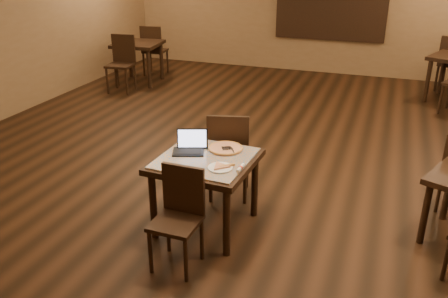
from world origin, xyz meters
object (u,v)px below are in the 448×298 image
at_px(chair_main_far, 229,151).
at_px(other_table_b, 138,49).
at_px(laptop, 190,146).
at_px(tiled_table, 206,167).
at_px(other_table_b_chair_near, 122,60).
at_px(other_table_b_chair_far, 153,48).
at_px(chair_main_near, 179,211).
at_px(pizza_pan, 225,149).

height_order(chair_main_far, other_table_b, chair_main_far).
bearing_deg(laptop, tiled_table, -46.45).
height_order(tiled_table, laptop, laptop).
bearing_deg(other_table_b_chair_near, tiled_table, -56.59).
distance_m(other_table_b_chair_near, other_table_b_chair_far, 1.25).
height_order(chair_main_near, other_table_b, chair_main_near).
bearing_deg(laptop, other_table_b_chair_near, 108.74).
bearing_deg(tiled_table, chair_main_far, 90.82).
bearing_deg(other_table_b_chair_far, pizza_pan, 118.00).
bearing_deg(chair_main_near, tiled_table, 91.23).
bearing_deg(other_table_b, tiled_table, -60.71).
xyz_separation_m(chair_main_near, other_table_b_chair_near, (-3.34, 4.61, 0.09)).
bearing_deg(other_table_b_chair_near, other_table_b, 82.50).
bearing_deg(other_table_b_chair_far, other_table_b_chair_near, 82.50).
bearing_deg(other_table_b_chair_near, pizza_pan, -53.83).
height_order(pizza_pan, other_table_b_chair_far, other_table_b_chair_far).
bearing_deg(tiled_table, chair_main_near, -86.92).
xyz_separation_m(tiled_table, chair_main_near, (0.00, -0.62, -0.15)).
relative_size(chair_main_far, pizza_pan, 2.95).
distance_m(pizza_pan, other_table_b_chair_near, 5.11).
distance_m(chair_main_near, pizza_pan, 0.90).
bearing_deg(chair_main_far, other_table_b_chair_far, -68.79).
distance_m(chair_main_near, other_table_b_chair_far, 6.74).
distance_m(chair_main_far, pizza_pan, 0.43).
xyz_separation_m(chair_main_near, other_table_b, (-3.33, 5.24, 0.18)).
distance_m(other_table_b, other_table_b_chair_near, 0.63).
height_order(chair_main_near, chair_main_far, chair_main_far).
height_order(chair_main_far, laptop, chair_main_far).
relative_size(tiled_table, pizza_pan, 2.78).
xyz_separation_m(tiled_table, other_table_b_chair_far, (-3.32, 5.24, -0.06)).
bearing_deg(laptop, pizza_pan, 3.65).
bearing_deg(pizza_pan, other_table_b_chair_near, 132.69).
xyz_separation_m(laptop, other_table_b_chair_far, (-3.12, 5.14, -0.21)).
height_order(tiled_table, chair_main_near, chair_main_near).
bearing_deg(other_table_b_chair_far, chair_main_near, 113.02).
distance_m(tiled_table, chair_main_far, 0.62).
xyz_separation_m(other_table_b_chair_near, other_table_b_chair_far, (0.02, 1.25, 0.00)).
bearing_deg(pizza_pan, other_table_b, 128.25).
relative_size(chair_main_near, pizza_pan, 2.62).
distance_m(chair_main_far, laptop, 0.61).
distance_m(chair_main_far, other_table_b, 5.22).
distance_m(tiled_table, other_table_b_chair_far, 6.21).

